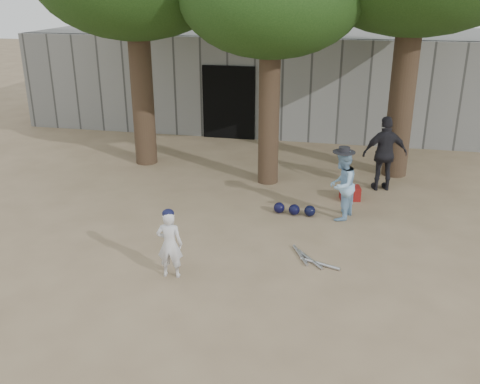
% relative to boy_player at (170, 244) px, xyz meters
% --- Properties ---
extents(ground, '(70.00, 70.00, 0.00)m').
position_rel_boy_player_xyz_m(ground, '(0.22, 0.54, -0.57)').
color(ground, '#937C5E').
rests_on(ground, ground).
extents(boy_player, '(0.44, 0.32, 1.15)m').
position_rel_boy_player_xyz_m(boy_player, '(0.00, 0.00, 0.00)').
color(boy_player, silver).
rests_on(boy_player, ground).
extents(spectator_blue, '(0.72, 0.82, 1.43)m').
position_rel_boy_player_xyz_m(spectator_blue, '(2.60, 2.91, 0.14)').
color(spectator_blue, '#91BDE1').
rests_on(spectator_blue, ground).
extents(spectator_dark, '(1.08, 0.65, 1.72)m').
position_rel_boy_player_xyz_m(spectator_dark, '(3.49, 4.78, 0.29)').
color(spectator_dark, black).
rests_on(spectator_dark, ground).
extents(red_bag, '(0.48, 0.40, 0.30)m').
position_rel_boy_player_xyz_m(red_bag, '(2.78, 3.99, -0.42)').
color(red_bag, maroon).
rests_on(red_bag, ground).
extents(back_building, '(16.00, 5.24, 3.00)m').
position_rel_boy_player_xyz_m(back_building, '(0.22, 10.87, 0.93)').
color(back_building, gray).
rests_on(back_building, ground).
extents(helmet_row, '(0.87, 0.27, 0.23)m').
position_rel_boy_player_xyz_m(helmet_row, '(1.68, 2.90, -0.46)').
color(helmet_row, black).
rests_on(helmet_row, ground).
extents(bat_pile, '(0.88, 0.76, 0.06)m').
position_rel_boy_player_xyz_m(bat_pile, '(2.17, 0.98, -0.54)').
color(bat_pile, '#ADAEB4').
rests_on(bat_pile, ground).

